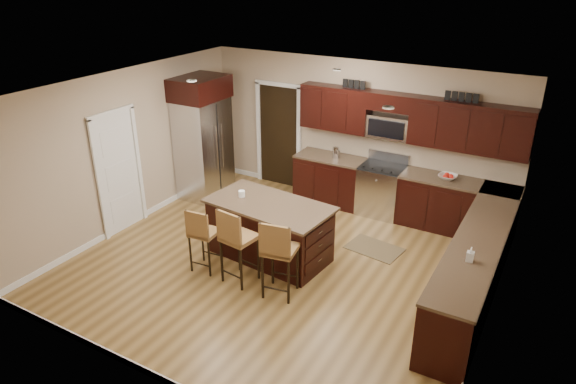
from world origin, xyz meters
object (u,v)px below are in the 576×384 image
Objects in this scene: range at (381,189)px; stool_mid at (236,238)px; island at (270,232)px; stool_left at (202,233)px; stool_right at (278,250)px; refrigerator at (203,137)px.

range is 3.32m from stool_mid.
stool_left is at bearing -121.73° from island.
stool_left is (-1.61, -3.15, 0.17)m from range.
refrigerator is (-2.99, 2.23, 0.47)m from stool_right.
refrigerator is at bearing -164.32° from range.
range is 0.95× the size of stool_mid.
island is at bearing 95.39° from stool_mid.
stool_mid is (-1.00, -3.16, 0.26)m from range.
refrigerator reaches higher than range.
refrigerator is (-2.33, 1.38, 0.77)m from island.
stool_left is 1.31m from stool_right.
refrigerator is at bearing 122.30° from stool_left.
island is 1.12m from stool_right.
stool_right reaches higher than stool_mid.
stool_right reaches higher than range.
range is at bearing 74.56° from stool_right.
island is 1.08m from stool_left.
stool_right is (0.69, 0.00, 0.00)m from stool_mid.
refrigerator reaches higher than stool_mid.
stool_mid is 1.00× the size of stool_right.
range is at bearing 72.86° from island.
stool_left is 0.87× the size of stool_mid.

